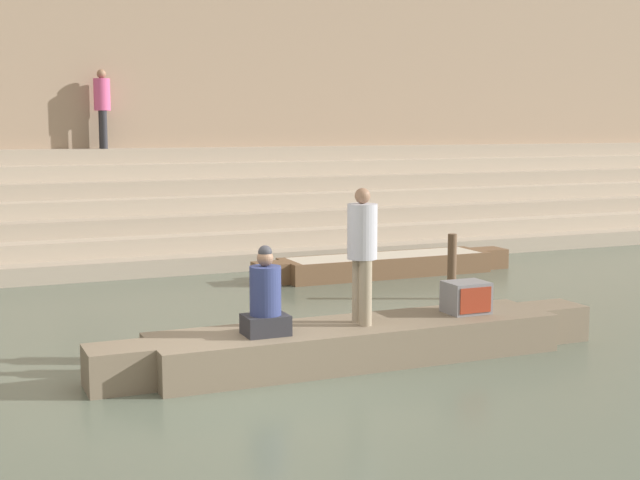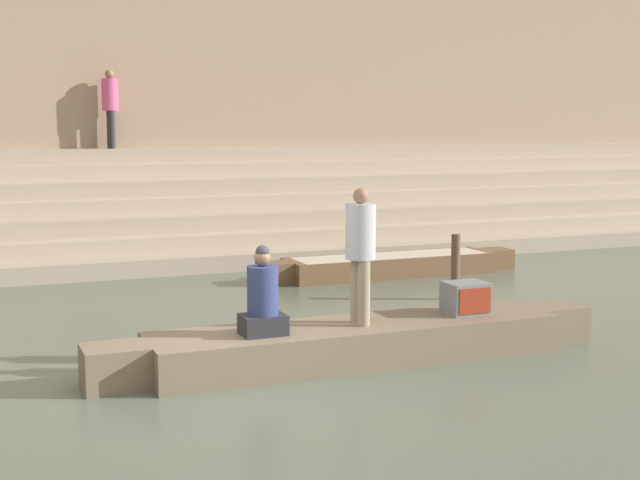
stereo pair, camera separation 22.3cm
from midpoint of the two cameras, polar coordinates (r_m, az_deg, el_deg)
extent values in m
plane|color=#566051|center=(9.94, -4.57, -9.75)|extent=(120.00, 120.00, 0.00)
cube|color=tan|center=(19.32, -13.46, -0.99)|extent=(36.00, 4.24, 0.34)
cube|color=#B2A28D|center=(19.57, -13.62, 0.11)|extent=(36.00, 3.64, 0.34)
cube|color=tan|center=(19.83, -13.78, 1.19)|extent=(36.00, 3.03, 0.34)
cube|color=#B2A28D|center=(20.09, -13.94, 2.23)|extent=(36.00, 2.42, 0.34)
cube|color=tan|center=(20.37, -14.10, 3.25)|extent=(36.00, 1.82, 0.34)
cube|color=#B2A28D|center=(20.65, -14.25, 4.24)|extent=(36.00, 1.21, 0.34)
cube|color=tan|center=(20.93, -14.39, 5.21)|extent=(36.00, 0.61, 0.34)
cube|color=tan|center=(21.84, -14.88, 10.20)|extent=(34.20, 1.20, 8.16)
cube|color=brown|center=(21.36, -14.33, 0.13)|extent=(34.20, 0.12, 0.60)
cube|color=#756651|center=(11.14, 2.92, -6.57)|extent=(5.20, 1.15, 0.48)
cube|color=tan|center=(11.09, 2.93, -5.49)|extent=(4.78, 1.05, 0.05)
cube|color=#756651|center=(12.66, 15.22, -5.12)|extent=(0.73, 0.63, 0.48)
cube|color=#756651|center=(10.28, -12.36, -7.93)|extent=(0.73, 0.63, 0.48)
cylinder|color=olive|center=(11.43, -2.08, -5.49)|extent=(2.81, 0.04, 0.04)
cylinder|color=gray|center=(11.08, 2.95, -3.23)|extent=(0.16, 0.16, 0.81)
cylinder|color=gray|center=(10.90, 3.40, -3.41)|extent=(0.16, 0.16, 0.81)
cylinder|color=#B2B2BC|center=(10.87, 3.20, 0.55)|extent=(0.37, 0.37, 0.68)
sphere|color=#8C664C|center=(10.83, 3.22, 2.83)|extent=(0.19, 0.19, 0.19)
cube|color=#28282D|center=(10.50, -3.06, -5.43)|extent=(0.52, 0.41, 0.24)
cylinder|color=navy|center=(10.42, -3.07, -3.25)|extent=(0.37, 0.37, 0.58)
sphere|color=#8C664C|center=(10.36, -3.09, -1.15)|extent=(0.19, 0.19, 0.19)
sphere|color=#333338|center=(10.35, -3.09, -0.78)|extent=(0.16, 0.16, 0.16)
cube|color=slate|center=(11.80, 9.85, -3.66)|extent=(0.54, 0.45, 0.41)
cube|color=#99331E|center=(11.61, 10.45, -3.86)|extent=(0.46, 0.02, 0.33)
cube|color=brown|center=(17.41, 4.91, -1.63)|extent=(4.19, 1.02, 0.39)
cube|color=beige|center=(17.38, 4.91, -1.07)|extent=(3.86, 0.92, 0.05)
cube|color=brown|center=(18.61, 11.48, -1.16)|extent=(0.59, 0.56, 0.39)
cube|color=brown|center=(16.47, -2.52, -2.13)|extent=(0.59, 0.56, 0.39)
cylinder|color=brown|center=(15.12, 9.08, -1.71)|extent=(0.15, 0.15, 1.11)
cylinder|color=#28282D|center=(21.10, -12.98, 6.90)|extent=(0.16, 0.16, 0.86)
cylinder|color=#28282D|center=(20.90, -12.89, 6.90)|extent=(0.16, 0.16, 0.86)
cylinder|color=#C64C7F|center=(21.01, -13.00, 9.05)|extent=(0.37, 0.37, 0.72)
sphere|color=#8C664C|center=(21.03, -13.03, 10.31)|extent=(0.20, 0.20, 0.20)
camera|label=1|loc=(0.11, -89.47, 0.07)|focal=50.00mm
camera|label=2|loc=(0.11, 90.53, -0.07)|focal=50.00mm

